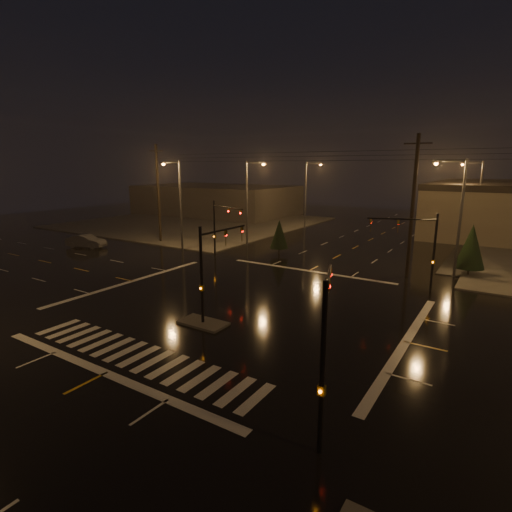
# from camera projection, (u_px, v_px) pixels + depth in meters

# --- Properties ---
(ground) EXTENTS (140.00, 140.00, 0.00)m
(ground) POSITION_uv_depth(u_px,v_px,m) (240.00, 305.00, 27.57)
(ground) COLOR black
(ground) RESTS_ON ground
(sidewalk_nw) EXTENTS (36.00, 36.00, 0.12)m
(sidewalk_nw) POSITION_uv_depth(u_px,v_px,m) (196.00, 222.00, 67.97)
(sidewalk_nw) COLOR #44423D
(sidewalk_nw) RESTS_ON ground
(median_island) EXTENTS (3.00, 1.60, 0.15)m
(median_island) POSITION_uv_depth(u_px,v_px,m) (203.00, 323.00, 24.27)
(median_island) COLOR #44423D
(median_island) RESTS_ON ground
(crosswalk) EXTENTS (15.00, 2.60, 0.01)m
(crosswalk) POSITION_uv_depth(u_px,v_px,m) (139.00, 356.00, 20.17)
(crosswalk) COLOR beige
(crosswalk) RESTS_ON ground
(stop_bar_near) EXTENTS (16.00, 0.50, 0.01)m
(stop_bar_near) POSITION_uv_depth(u_px,v_px,m) (106.00, 373.00, 18.53)
(stop_bar_near) COLOR beige
(stop_bar_near) RESTS_ON ground
(stop_bar_far) EXTENTS (16.00, 0.50, 0.01)m
(stop_bar_far) POSITION_uv_depth(u_px,v_px,m) (309.00, 271.00, 36.62)
(stop_bar_far) COLOR beige
(stop_bar_far) RESTS_ON ground
(commercial_block) EXTENTS (30.00, 18.00, 5.60)m
(commercial_block) POSITION_uv_depth(u_px,v_px,m) (216.00, 200.00, 79.86)
(commercial_block) COLOR #423C3A
(commercial_block) RESTS_ON ground
(signal_mast_median) EXTENTS (0.25, 4.59, 6.00)m
(signal_mast_median) POSITION_uv_depth(u_px,v_px,m) (211.00, 261.00, 24.22)
(signal_mast_median) COLOR black
(signal_mast_median) RESTS_ON ground
(signal_mast_ne) EXTENTS (4.84, 1.86, 6.00)m
(signal_mast_ne) POSITION_uv_depth(u_px,v_px,m) (420.00, 242.00, 30.09)
(signal_mast_ne) COLOR black
(signal_mast_ne) RESTS_ON ground
(signal_mast_nw) EXTENTS (4.84, 1.86, 6.00)m
(signal_mast_nw) POSITION_uv_depth(u_px,v_px,m) (220.00, 223.00, 40.06)
(signal_mast_nw) COLOR black
(signal_mast_nw) RESTS_ON ground
(signal_mast_se) EXTENTS (1.55, 3.87, 6.00)m
(signal_mast_se) POSITION_uv_depth(u_px,v_px,m) (324.00, 340.00, 13.37)
(signal_mast_se) COLOR black
(signal_mast_se) RESTS_ON ground
(streetlight_1) EXTENTS (2.77, 0.32, 10.00)m
(streetlight_1) POSITION_uv_depth(u_px,v_px,m) (249.00, 197.00, 46.97)
(streetlight_1) COLOR #38383A
(streetlight_1) RESTS_ON ground
(streetlight_2) EXTENTS (2.77, 0.32, 10.00)m
(streetlight_2) POSITION_uv_depth(u_px,v_px,m) (308.00, 190.00, 60.12)
(streetlight_2) COLOR #38383A
(streetlight_2) RESTS_ON ground
(streetlight_3) EXTENTS (2.77, 0.32, 10.00)m
(streetlight_3) POSITION_uv_depth(u_px,v_px,m) (457.00, 210.00, 33.59)
(streetlight_3) COLOR #38383A
(streetlight_3) RESTS_ON ground
(streetlight_4) EXTENTS (2.77, 0.32, 10.00)m
(streetlight_4) POSITION_uv_depth(u_px,v_px,m) (477.00, 195.00, 50.03)
(streetlight_4) COLOR #38383A
(streetlight_4) RESTS_ON ground
(streetlight_5) EXTENTS (0.32, 2.77, 10.00)m
(streetlight_5) POSITION_uv_depth(u_px,v_px,m) (178.00, 200.00, 43.89)
(streetlight_5) COLOR #38383A
(streetlight_5) RESTS_ON ground
(utility_pole_0) EXTENTS (2.20, 0.32, 12.00)m
(utility_pole_0) POSITION_uv_depth(u_px,v_px,m) (158.00, 193.00, 49.28)
(utility_pole_0) COLOR black
(utility_pole_0) RESTS_ON ground
(utility_pole_1) EXTENTS (2.20, 0.32, 12.00)m
(utility_pole_1) POSITION_uv_depth(u_px,v_px,m) (413.00, 206.00, 33.54)
(utility_pole_1) COLOR black
(utility_pole_1) RESTS_ON ground
(conifer_0) EXTENTS (2.45, 2.45, 4.53)m
(conifer_0) POSITION_uv_depth(u_px,v_px,m) (471.00, 246.00, 34.47)
(conifer_0) COLOR black
(conifer_0) RESTS_ON ground
(conifer_3) EXTENTS (1.98, 1.98, 3.79)m
(conifer_3) POSITION_uv_depth(u_px,v_px,m) (279.00, 234.00, 43.00)
(conifer_3) COLOR black
(conifer_3) RESTS_ON ground
(car_crossing) EXTENTS (4.95, 2.96, 1.54)m
(car_crossing) POSITION_uv_depth(u_px,v_px,m) (86.00, 241.00, 46.98)
(car_crossing) COLOR #53545B
(car_crossing) RESTS_ON ground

